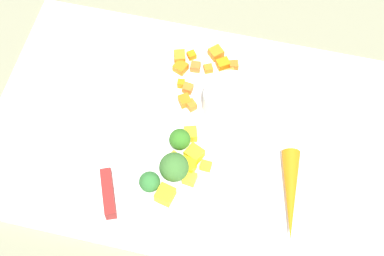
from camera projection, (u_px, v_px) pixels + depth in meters
The scene contains 28 objects.
ground_plane at pixel (192, 136), 0.82m from camera, with size 4.00×4.00×0.00m, color gray.
cutting_board at pixel (192, 134), 0.82m from camera, with size 0.56×0.36×0.01m, color white.
prep_bowl at pixel (230, 102), 0.81m from camera, with size 0.07×0.07×0.05m, color white.
chef_knife at pixel (102, 141), 0.80m from camera, with size 0.15×0.32×0.02m.
whole_carrot at pixel (291, 195), 0.75m from camera, with size 0.03×0.03×0.12m, color orange.
carrot_dice_0 at pixel (185, 101), 0.83m from camera, with size 0.02×0.02×0.01m, color orange.
carrot_dice_1 at pixel (230, 76), 0.85m from camera, with size 0.02×0.01×0.02m, color orange.
carrot_dice_2 at pixel (180, 57), 0.86m from camera, with size 0.02×0.02×0.02m, color orange.
carrot_dice_3 at pixel (223, 64), 0.86m from camera, with size 0.02×0.01×0.01m, color orange.
carrot_dice_4 at pixel (196, 67), 0.85m from camera, with size 0.01×0.01×0.01m, color orange.
carrot_dice_5 at pixel (192, 55), 0.87m from camera, with size 0.01×0.01×0.01m, color orange.
carrot_dice_6 at pixel (188, 88), 0.84m from camera, with size 0.01×0.01×0.01m, color orange.
carrot_dice_7 at pixel (191, 105), 0.82m from camera, with size 0.01×0.01×0.01m, color orange.
carrot_dice_8 at pixel (181, 67), 0.85m from camera, with size 0.02×0.02×0.01m, color orange.
carrot_dice_9 at pixel (216, 53), 0.87m from camera, with size 0.02×0.02×0.01m, color orange.
carrot_dice_10 at pixel (234, 65), 0.86m from camera, with size 0.01×0.01×0.01m, color orange.
carrot_dice_11 at pixel (209, 69), 0.86m from camera, with size 0.01×0.01×0.01m, color orange.
carrot_dice_12 at pixel (181, 84), 0.84m from camera, with size 0.01×0.01×0.01m, color orange.
pepper_dice_0 at pixel (188, 166), 0.77m from camera, with size 0.02×0.02×0.02m, color yellow.
pepper_dice_1 at pixel (191, 134), 0.80m from camera, with size 0.02×0.02×0.02m, color yellow.
pepper_dice_2 at pixel (175, 163), 0.78m from camera, with size 0.02×0.02×0.02m, color yellow.
pepper_dice_3 at pixel (190, 179), 0.77m from camera, with size 0.02×0.02×0.01m, color yellow.
pepper_dice_4 at pixel (194, 154), 0.78m from camera, with size 0.02×0.02×0.02m, color yellow.
pepper_dice_5 at pixel (165, 195), 0.76m from camera, with size 0.02×0.02×0.02m, color yellow.
pepper_dice_6 at pixel (206, 166), 0.78m from camera, with size 0.01×0.01×0.01m, color yellow.
broccoli_floret_0 at pixel (180, 140), 0.78m from camera, with size 0.03×0.03×0.03m.
broccoli_floret_1 at pixel (174, 167), 0.76m from camera, with size 0.04×0.04×0.04m.
broccoli_floret_2 at pixel (150, 182), 0.76m from camera, with size 0.03×0.03×0.03m.
Camera 1 is at (-0.09, 0.38, 0.72)m, focal length 54.95 mm.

